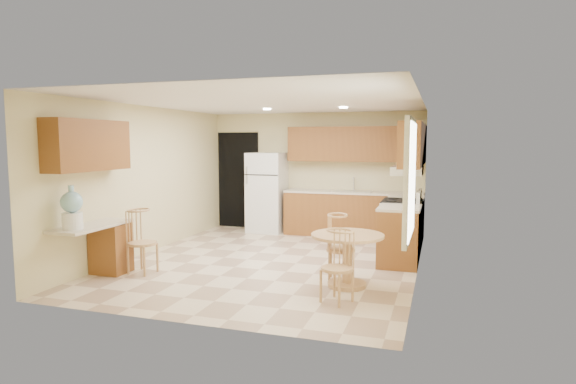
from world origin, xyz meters
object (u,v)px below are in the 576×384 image
(refrigerator, at_px, (267,192))
(chair_table_a, at_px, (339,242))
(chair_table_b, at_px, (336,261))
(water_crock, at_px, (72,209))
(dining_table, at_px, (347,252))
(stove, at_px, (401,226))
(chair_desk, at_px, (138,236))

(refrigerator, bearing_deg, chair_table_a, -55.28)
(chair_table_b, height_order, water_crock, water_crock)
(dining_table, bearing_deg, water_crock, -162.10)
(stove, distance_m, chair_table_b, 2.92)
(refrigerator, xyz_separation_m, stove, (2.88, -1.22, -0.36))
(chair_table_b, bearing_deg, refrigerator, -35.50)
(stove, height_order, chair_table_a, stove)
(refrigerator, height_order, stove, refrigerator)
(dining_table, bearing_deg, chair_table_a, 130.25)
(chair_table_a, xyz_separation_m, chair_desk, (-2.81, -0.50, 0.01))
(chair_table_b, distance_m, water_crock, 3.46)
(chair_table_b, bearing_deg, chair_desk, 16.88)
(stove, height_order, water_crock, water_crock)
(chair_table_a, distance_m, chair_table_b, 0.91)
(dining_table, bearing_deg, stove, 76.19)
(refrigerator, distance_m, water_crock, 4.58)
(refrigerator, xyz_separation_m, dining_table, (2.35, -3.36, -0.37))
(stove, height_order, chair_table_b, stove)
(water_crock, bearing_deg, chair_table_a, 21.15)
(dining_table, xyz_separation_m, chair_table_a, (-0.14, 0.16, 0.09))
(refrigerator, relative_size, chair_table_a, 1.84)
(stove, bearing_deg, chair_table_b, -100.37)
(chair_table_a, bearing_deg, refrigerator, -153.87)
(stove, relative_size, dining_table, 1.15)
(refrigerator, height_order, water_crock, refrigerator)
(chair_desk, bearing_deg, chair_table_b, 87.05)
(stove, distance_m, chair_table_a, 2.08)
(dining_table, height_order, water_crock, water_crock)
(stove, bearing_deg, chair_table_a, -108.59)
(dining_table, bearing_deg, chair_desk, -173.58)
(water_crock, bearing_deg, dining_table, 17.90)
(stove, xyz_separation_m, dining_table, (-0.52, -2.14, -0.01))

